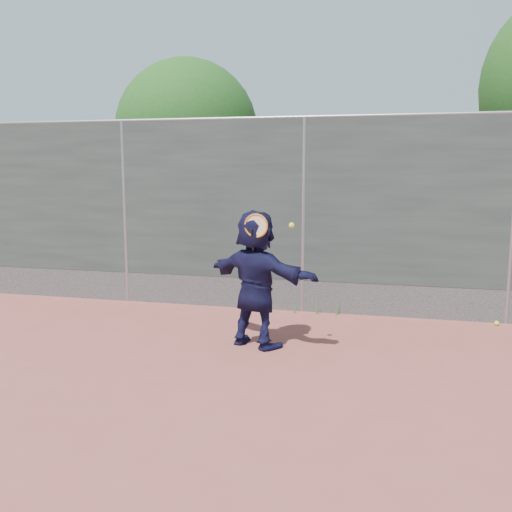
# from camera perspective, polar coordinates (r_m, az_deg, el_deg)

# --- Properties ---
(ground) EXTENTS (80.00, 80.00, 0.00)m
(ground) POSITION_cam_1_polar(r_m,az_deg,el_deg) (5.82, -1.04, -13.88)
(ground) COLOR #9E4C42
(ground) RESTS_ON ground
(player) EXTENTS (1.68, 1.11, 1.74)m
(player) POSITION_cam_1_polar(r_m,az_deg,el_deg) (7.14, -0.00, -2.30)
(player) COLOR #131436
(player) RESTS_ON ground
(ball_ground) EXTENTS (0.07, 0.07, 0.07)m
(ball_ground) POSITION_cam_1_polar(r_m,az_deg,el_deg) (8.94, 22.93, -6.20)
(ball_ground) COLOR yellow
(ball_ground) RESTS_ON ground
(fence) EXTENTS (20.00, 0.06, 3.03)m
(fence) POSITION_cam_1_polar(r_m,az_deg,el_deg) (8.82, 4.76, 4.49)
(fence) COLOR #38423D
(fence) RESTS_ON ground
(swing_action) EXTENTS (0.62, 0.13, 0.51)m
(swing_action) POSITION_cam_1_polar(r_m,az_deg,el_deg) (6.83, 0.34, 2.91)
(swing_action) COLOR orange
(swing_action) RESTS_ON ground
(tree_left) EXTENTS (3.15, 3.00, 4.53)m
(tree_left) POSITION_cam_1_polar(r_m,az_deg,el_deg) (12.50, -6.15, 11.97)
(tree_left) COLOR #382314
(tree_left) RESTS_ON ground
(weed_clump) EXTENTS (0.68, 0.07, 0.30)m
(weed_clump) POSITION_cam_1_polar(r_m,az_deg,el_deg) (8.90, 6.41, -4.96)
(weed_clump) COLOR #387226
(weed_clump) RESTS_ON ground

